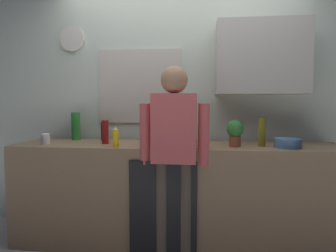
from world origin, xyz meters
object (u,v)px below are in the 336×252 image
(bottle_red_vinegar, at_px, (105,132))
(potted_plant, at_px, (235,131))
(person_at_sink, at_px, (174,147))
(mixing_bowl, at_px, (288,143))
(coffee_maker, at_px, (178,128))
(bottle_clear_soda, at_px, (76,126))
(cup_white_mug, at_px, (45,139))
(dish_soap, at_px, (116,138))
(bottle_olive_oil, at_px, (262,132))
(bottle_dark_sauce, at_px, (104,131))

(bottle_red_vinegar, bearing_deg, potted_plant, -2.29)
(potted_plant, bearing_deg, person_at_sink, -157.34)
(person_at_sink, bearing_deg, mixing_bowl, 18.87)
(coffee_maker, xyz_separation_m, bottle_clear_soda, (-1.07, 0.17, -0.01))
(coffee_maker, distance_m, person_at_sink, 0.39)
(cup_white_mug, bearing_deg, dish_soap, -9.01)
(bottle_olive_oil, distance_m, cup_white_mug, 1.96)
(bottle_olive_oil, xyz_separation_m, dish_soap, (-1.26, -0.18, -0.05))
(coffee_maker, xyz_separation_m, bottle_olive_oil, (0.75, -0.12, -0.02))
(potted_plant, bearing_deg, coffee_maker, 162.67)
(dish_soap, bearing_deg, cup_white_mug, 170.99)
(cup_white_mug, relative_size, mixing_bowl, 0.43)
(bottle_olive_oil, bearing_deg, dish_soap, -171.93)
(coffee_maker, height_order, dish_soap, coffee_maker)
(potted_plant, bearing_deg, cup_white_mug, -179.09)
(coffee_maker, bearing_deg, potted_plant, -17.33)
(bottle_dark_sauce, bearing_deg, dish_soap, -60.10)
(person_at_sink, bearing_deg, dish_soap, 179.13)
(cup_white_mug, height_order, person_at_sink, person_at_sink)
(coffee_maker, distance_m, bottle_olive_oil, 0.76)
(bottle_olive_oil, xyz_separation_m, cup_white_mug, (-1.96, -0.07, -0.08))
(coffee_maker, relative_size, person_at_sink, 0.21)
(bottle_red_vinegar, bearing_deg, dish_soap, -50.25)
(bottle_red_vinegar, bearing_deg, bottle_olive_oil, -0.31)
(bottle_red_vinegar, bearing_deg, bottle_dark_sauce, 111.30)
(bottle_dark_sauce, bearing_deg, bottle_clear_soda, 176.14)
(coffee_maker, relative_size, dish_soap, 1.83)
(bottle_dark_sauce, bearing_deg, bottle_olive_oil, -9.96)
(bottle_red_vinegar, distance_m, bottle_clear_soda, 0.49)
(potted_plant, distance_m, person_at_sink, 0.56)
(bottle_olive_oil, bearing_deg, person_at_sink, -161.28)
(coffee_maker, relative_size, bottle_olive_oil, 1.32)
(person_at_sink, bearing_deg, coffee_maker, 97.83)
(bottle_red_vinegar, relative_size, bottle_clear_soda, 0.79)
(mixing_bowl, bearing_deg, cup_white_mug, -179.82)
(bottle_red_vinegar, relative_size, person_at_sink, 0.14)
(bottle_clear_soda, bearing_deg, coffee_maker, -8.80)
(potted_plant, height_order, dish_soap, potted_plant)
(bottle_red_vinegar, height_order, potted_plant, potted_plant)
(cup_white_mug, distance_m, potted_plant, 1.73)
(bottle_olive_oil, relative_size, dish_soap, 1.39)
(dish_soap, height_order, person_at_sink, person_at_sink)
(coffee_maker, height_order, cup_white_mug, coffee_maker)
(bottle_clear_soda, xyz_separation_m, mixing_bowl, (2.02, -0.35, -0.10))
(coffee_maker, distance_m, bottle_red_vinegar, 0.67)
(coffee_maker, xyz_separation_m, bottle_red_vinegar, (-0.66, -0.11, -0.04))
(bottle_red_vinegar, height_order, cup_white_mug, bottle_red_vinegar)
(coffee_maker, bearing_deg, bottle_olive_oil, -9.17)
(mixing_bowl, height_order, potted_plant, potted_plant)
(bottle_dark_sauce, distance_m, dish_soap, 0.51)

